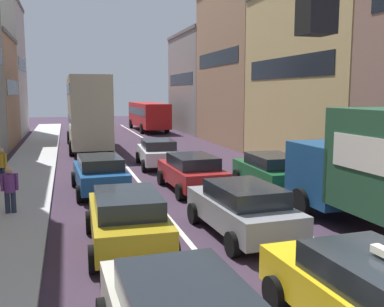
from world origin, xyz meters
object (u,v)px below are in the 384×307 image
at_px(hatchback_centre_lane_third, 192,172).
at_px(bus_mid_queue_primary, 87,109).
at_px(sedan_right_lane_behind_truck, 271,171).
at_px(pedestrian_near_kerb, 10,188).
at_px(taxi_centre_lane_front, 374,297).
at_px(sedan_left_lane_third, 100,173).
at_px(traffic_light_pole, 104,117).
at_px(wagon_left_lane_second, 127,218).
at_px(coupe_centre_lane_fourth, 158,152).
at_px(bus_far_queue_secondary, 148,114).
at_px(sedan_centre_lane_second, 242,208).
at_px(pedestrian_mid_sidewalk, 2,164).

bearing_deg(hatchback_centre_lane_third, bus_mid_queue_primary, 10.95).
height_order(sedan_right_lane_behind_truck, pedestrian_near_kerb, pedestrian_near_kerb).
bearing_deg(sedan_right_lane_behind_truck, taxi_centre_lane_front, 163.90).
bearing_deg(taxi_centre_lane_front, hatchback_centre_lane_third, -3.53).
height_order(sedan_left_lane_third, pedestrian_near_kerb, pedestrian_near_kerb).
distance_m(traffic_light_pole, hatchback_centre_lane_third, 14.40).
height_order(traffic_light_pole, bus_mid_queue_primary, traffic_light_pole).
height_order(wagon_left_lane_second, pedestrian_near_kerb, pedestrian_near_kerb).
relative_size(coupe_centre_lane_fourth, bus_mid_queue_primary, 0.42).
bearing_deg(bus_mid_queue_primary, bus_far_queue_secondary, -27.41).
bearing_deg(coupe_centre_lane_fourth, pedestrian_near_kerb, 144.62).
distance_m(sedan_centre_lane_second, sedan_right_lane_behind_truck, 6.12).
xyz_separation_m(coupe_centre_lane_fourth, pedestrian_mid_sidewalk, (-7.44, -3.00, 0.15)).
bearing_deg(sedan_centre_lane_second, sedan_right_lane_behind_truck, -36.50).
relative_size(coupe_centre_lane_fourth, pedestrian_mid_sidewalk, 2.65).
bearing_deg(pedestrian_mid_sidewalk, sedan_centre_lane_second, 72.26).
bearing_deg(traffic_light_pole, pedestrian_mid_sidewalk, 100.50).
height_order(sedan_left_lane_third, bus_mid_queue_primary, bus_mid_queue_primary).
bearing_deg(traffic_light_pole, sedan_centre_lane_second, 59.80).
bearing_deg(coupe_centre_lane_fourth, wagon_left_lane_second, 168.05).
height_order(hatchback_centre_lane_third, sedan_left_lane_third, same).
bearing_deg(coupe_centre_lane_fourth, sedan_left_lane_third, 150.42).
distance_m(taxi_centre_lane_front, pedestrian_near_kerb, 11.37).
relative_size(sedan_left_lane_third, pedestrian_mid_sidewalk, 2.64).
height_order(sedan_left_lane_third, pedestrian_mid_sidewalk, pedestrian_mid_sidewalk).
xyz_separation_m(hatchback_centre_lane_third, sedan_right_lane_behind_truck, (3.19, -0.74, 0.00)).
distance_m(hatchback_centre_lane_third, pedestrian_near_kerb, 7.00).
bearing_deg(wagon_left_lane_second, pedestrian_mid_sidewalk, 26.11).
distance_m(traffic_light_pole, wagon_left_lane_second, 8.05).
height_order(taxi_centre_lane_front, sedan_left_lane_third, taxi_centre_lane_front).
distance_m(pedestrian_near_kerb, pedestrian_mid_sidewalk, 5.25).
xyz_separation_m(wagon_left_lane_second, hatchback_centre_lane_third, (3.43, 5.94, 0.00)).
relative_size(wagon_left_lane_second, bus_far_queue_secondary, 0.41).
bearing_deg(pedestrian_near_kerb, taxi_centre_lane_front, -152.78).
distance_m(taxi_centre_lane_front, bus_far_queue_secondary, 39.99).
distance_m(wagon_left_lane_second, hatchback_centre_lane_third, 6.86).
xyz_separation_m(sedan_right_lane_behind_truck, pedestrian_mid_sidewalk, (-10.79, 3.86, 0.15)).
xyz_separation_m(bus_mid_queue_primary, pedestrian_near_kerb, (-3.28, -16.94, -1.88)).
relative_size(taxi_centre_lane_front, pedestrian_near_kerb, 2.63).
height_order(coupe_centre_lane_fourth, sedan_right_lane_behind_truck, same).
bearing_deg(sedan_centre_lane_second, traffic_light_pole, 146.87).
relative_size(coupe_centre_lane_fourth, bus_far_queue_secondary, 0.42).
height_order(wagon_left_lane_second, bus_far_queue_secondary, bus_far_queue_secondary).
bearing_deg(taxi_centre_lane_front, sedan_left_lane_third, 13.28).
height_order(wagon_left_lane_second, pedestrian_mid_sidewalk, pedestrian_mid_sidewalk).
bearing_deg(sedan_left_lane_third, traffic_light_pole, 173.74).
bearing_deg(bus_far_queue_secondary, pedestrian_near_kerb, 161.05).
height_order(traffic_light_pole, hatchback_centre_lane_third, traffic_light_pole).
bearing_deg(pedestrian_near_kerb, sedan_centre_lane_second, -127.36).
xyz_separation_m(sedan_centre_lane_second, sedan_right_lane_behind_truck, (3.38, 5.10, 0.00)).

